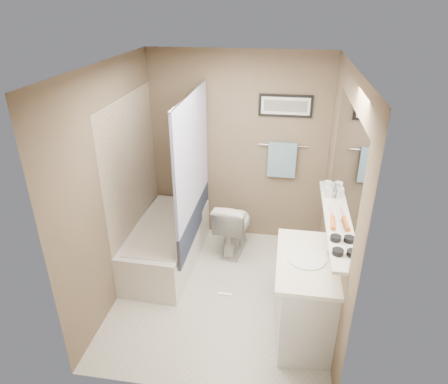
% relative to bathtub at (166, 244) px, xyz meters
% --- Properties ---
extents(ground, '(2.50, 2.50, 0.00)m').
position_rel_bathtub_xyz_m(ground, '(0.75, -0.46, -0.25)').
color(ground, silver).
rests_on(ground, ground).
extents(ceiling, '(2.20, 2.50, 0.04)m').
position_rel_bathtub_xyz_m(ceiling, '(0.75, -0.46, 2.13)').
color(ceiling, white).
rests_on(ceiling, wall_back).
extents(wall_back, '(2.20, 0.04, 2.40)m').
position_rel_bathtub_xyz_m(wall_back, '(0.75, 0.77, 0.95)').
color(wall_back, brown).
rests_on(wall_back, ground).
extents(wall_front, '(2.20, 0.04, 2.40)m').
position_rel_bathtub_xyz_m(wall_front, '(0.75, -1.69, 0.95)').
color(wall_front, brown).
rests_on(wall_front, ground).
extents(wall_left, '(0.04, 2.50, 2.40)m').
position_rel_bathtub_xyz_m(wall_left, '(-0.33, -0.46, 0.95)').
color(wall_left, brown).
rests_on(wall_left, ground).
extents(wall_right, '(0.04, 2.50, 2.40)m').
position_rel_bathtub_xyz_m(wall_right, '(1.83, -0.46, 0.95)').
color(wall_right, brown).
rests_on(wall_right, ground).
extents(tile_surround, '(0.02, 1.55, 2.00)m').
position_rel_bathtub_xyz_m(tile_surround, '(-0.34, 0.04, 0.75)').
color(tile_surround, '#C0AB91').
rests_on(tile_surround, wall_left).
extents(curtain_rod, '(0.02, 1.55, 0.02)m').
position_rel_bathtub_xyz_m(curtain_rod, '(0.35, 0.04, 1.80)').
color(curtain_rod, silver).
rests_on(curtain_rod, wall_left).
extents(curtain_upper, '(0.03, 1.45, 1.28)m').
position_rel_bathtub_xyz_m(curtain_upper, '(0.35, 0.04, 1.15)').
color(curtain_upper, white).
rests_on(curtain_upper, curtain_rod).
extents(curtain_lower, '(0.03, 1.45, 0.36)m').
position_rel_bathtub_xyz_m(curtain_lower, '(0.35, 0.04, 0.33)').
color(curtain_lower, '#252E46').
rests_on(curtain_lower, curtain_rod).
extents(mirror, '(0.02, 1.60, 1.00)m').
position_rel_bathtub_xyz_m(mirror, '(1.84, -0.61, 1.37)').
color(mirror, silver).
rests_on(mirror, wall_right).
extents(shelf, '(0.12, 1.60, 0.03)m').
position_rel_bathtub_xyz_m(shelf, '(1.79, -0.61, 0.85)').
color(shelf, silver).
rests_on(shelf, wall_right).
extents(towel_bar, '(0.60, 0.02, 0.02)m').
position_rel_bathtub_xyz_m(towel_bar, '(1.30, 0.76, 1.05)').
color(towel_bar, silver).
rests_on(towel_bar, wall_back).
extents(towel, '(0.34, 0.05, 0.44)m').
position_rel_bathtub_xyz_m(towel, '(1.30, 0.74, 0.87)').
color(towel, '#9CD0E3').
rests_on(towel, towel_bar).
extents(art_frame, '(0.62, 0.02, 0.26)m').
position_rel_bathtub_xyz_m(art_frame, '(1.30, 0.78, 1.53)').
color(art_frame, black).
rests_on(art_frame, wall_back).
extents(art_mat, '(0.56, 0.00, 0.20)m').
position_rel_bathtub_xyz_m(art_mat, '(1.30, 0.76, 1.53)').
color(art_mat, white).
rests_on(art_mat, art_frame).
extents(art_image, '(0.50, 0.00, 0.13)m').
position_rel_bathtub_xyz_m(art_image, '(1.30, 0.76, 1.53)').
color(art_image, '#595959').
rests_on(art_image, art_mat).
extents(door, '(0.80, 0.02, 2.00)m').
position_rel_bathtub_xyz_m(door, '(1.30, -1.70, 0.75)').
color(door, silver).
rests_on(door, wall_front).
extents(door_handle, '(0.10, 0.02, 0.02)m').
position_rel_bathtub_xyz_m(door_handle, '(0.97, -1.65, 0.75)').
color(door_handle, silver).
rests_on(door_handle, door).
extents(bathtub, '(0.76, 1.53, 0.50)m').
position_rel_bathtub_xyz_m(bathtub, '(0.00, 0.00, 0.00)').
color(bathtub, silver).
rests_on(bathtub, ground).
extents(tub_rim, '(0.56, 1.36, 0.02)m').
position_rel_bathtub_xyz_m(tub_rim, '(-0.00, 0.00, 0.25)').
color(tub_rim, beige).
rests_on(tub_rim, bathtub).
extents(toilet, '(0.48, 0.73, 0.70)m').
position_rel_bathtub_xyz_m(toilet, '(0.76, 0.39, 0.10)').
color(toilet, silver).
rests_on(toilet, ground).
extents(vanity, '(0.57, 0.94, 0.80)m').
position_rel_bathtub_xyz_m(vanity, '(1.60, -0.89, 0.15)').
color(vanity, silver).
rests_on(vanity, ground).
extents(countertop, '(0.54, 0.96, 0.04)m').
position_rel_bathtub_xyz_m(countertop, '(1.59, -0.89, 0.57)').
color(countertop, white).
rests_on(countertop, vanity).
extents(sink_basin, '(0.34, 0.34, 0.01)m').
position_rel_bathtub_xyz_m(sink_basin, '(1.58, -0.89, 0.60)').
color(sink_basin, white).
rests_on(sink_basin, countertop).
extents(faucet_spout, '(0.02, 0.02, 0.10)m').
position_rel_bathtub_xyz_m(faucet_spout, '(1.78, -0.89, 0.64)').
color(faucet_spout, silver).
rests_on(faucet_spout, countertop).
extents(faucet_knob, '(0.05, 0.05, 0.05)m').
position_rel_bathtub_xyz_m(faucet_knob, '(1.78, -0.79, 0.62)').
color(faucet_knob, silver).
rests_on(faucet_knob, countertop).
extents(candle_bowl_near, '(0.09, 0.09, 0.04)m').
position_rel_bathtub_xyz_m(candle_bowl_near, '(1.79, -1.18, 0.89)').
color(candle_bowl_near, black).
rests_on(candle_bowl_near, shelf).
extents(candle_bowl_far, '(0.09, 0.09, 0.04)m').
position_rel_bathtub_xyz_m(candle_bowl_far, '(1.79, -0.98, 0.89)').
color(candle_bowl_far, black).
rests_on(candle_bowl_far, shelf).
extents(hair_brush_front, '(0.05, 0.22, 0.04)m').
position_rel_bathtub_xyz_m(hair_brush_front, '(1.79, -0.73, 0.89)').
color(hair_brush_front, '#D6601E').
rests_on(hair_brush_front, shelf).
extents(pink_comb, '(0.03, 0.16, 0.01)m').
position_rel_bathtub_xyz_m(pink_comb, '(1.79, -0.47, 0.87)').
color(pink_comb, pink).
rests_on(pink_comb, shelf).
extents(glass_jar, '(0.08, 0.08, 0.10)m').
position_rel_bathtub_xyz_m(glass_jar, '(1.79, -0.03, 0.92)').
color(glass_jar, silver).
rests_on(glass_jar, shelf).
extents(soap_bottle, '(0.07, 0.07, 0.15)m').
position_rel_bathtub_xyz_m(soap_bottle, '(1.79, -0.17, 0.94)').
color(soap_bottle, '#999999').
rests_on(soap_bottle, shelf).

